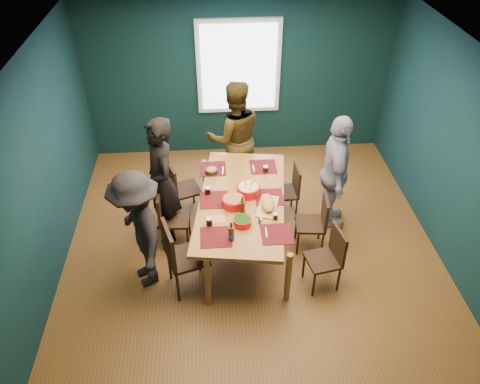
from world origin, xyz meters
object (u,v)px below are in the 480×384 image
object	(u,v)px
person_right	(335,174)
bowl_herbs	(242,221)
chair_left_far	(179,186)
chair_left_near	(179,253)
chair_right_near	(330,254)
cutting_board	(268,204)
chair_left_mid	(168,215)
chair_right_far	(290,187)
person_far_left	(161,182)
dining_table	(242,203)
chair_right_mid	(317,219)
person_near_left	(139,231)
person_back	(234,137)
bowl_dumpling	(248,190)
bowl_salad	(233,202)

from	to	relation	value
person_right	bowl_herbs	distance (m)	1.61
chair_left_far	chair_left_near	world-z (taller)	chair_left_near
chair_right_near	cutting_board	bearing A→B (deg)	130.50
bowl_herbs	chair_left_mid	bearing A→B (deg)	146.23
chair_left_far	cutting_board	xyz separation A→B (m)	(1.15, -0.94, 0.36)
chair_right_far	person_far_left	xyz separation A→B (m)	(-1.77, -0.33, 0.43)
chair_left_mid	chair_right_near	bearing A→B (deg)	-21.46
chair_right_far	chair_left_near	bearing A→B (deg)	-141.64
chair_left_near	cutting_board	distance (m)	1.24
chair_left_near	cutting_board	bearing A→B (deg)	7.27
dining_table	chair_left_mid	size ratio (longest dim) A/B	2.67
chair_left_far	chair_left_near	xyz separation A→B (m)	(0.05, -1.44, 0.07)
chair_left_mid	chair_left_near	bearing A→B (deg)	-75.53
chair_right_mid	person_near_left	world-z (taller)	person_near_left
person_far_left	person_back	xyz separation A→B (m)	(1.02, 1.10, -0.02)
bowl_dumpling	person_near_left	bearing A→B (deg)	-155.74
chair_right_near	cutting_board	world-z (taller)	cutting_board
chair_left_near	person_back	xyz separation A→B (m)	(0.79, 2.09, 0.31)
chair_left_near	chair_right_far	world-z (taller)	chair_left_near
chair_left_far	bowl_herbs	bearing A→B (deg)	-76.74
chair_left_near	bowl_herbs	bearing A→B (deg)	-2.57
chair_right_mid	chair_left_mid	bearing A→B (deg)	179.15
chair_left_far	cutting_board	bearing A→B (deg)	-59.13
person_near_left	bowl_salad	distance (m)	1.21
chair_right_near	cutting_board	xyz separation A→B (m)	(-0.70, 0.55, 0.38)
chair_left_far	person_far_left	world-z (taller)	person_far_left
chair_left_mid	chair_left_near	xyz separation A→B (m)	(0.18, -0.83, 0.09)
dining_table	cutting_board	size ratio (longest dim) A/B	3.93
chair_left_far	cutting_board	world-z (taller)	cutting_board
chair_right_mid	cutting_board	world-z (taller)	cutting_board
chair_right_far	bowl_dumpling	xyz separation A→B (m)	(-0.65, -0.53, 0.40)
person_far_left	person_near_left	distance (m)	0.85
chair_left_mid	bowl_dumpling	distance (m)	1.13
person_right	chair_left_far	bearing A→B (deg)	88.13
chair_left_mid	person_right	world-z (taller)	person_right
chair_left_mid	person_far_left	bearing A→B (deg)	112.64
chair_right_far	bowl_salad	world-z (taller)	bowl_salad
person_back	bowl_herbs	world-z (taller)	person_back
dining_table	person_near_left	distance (m)	1.36
cutting_board	person_right	bearing A→B (deg)	48.09
person_far_left	chair_left_near	bearing A→B (deg)	-5.19
chair_left_far	chair_right_near	world-z (taller)	chair_left_far
dining_table	chair_left_far	distance (m)	1.15
cutting_board	chair_left_mid	bearing A→B (deg)	-177.26
dining_table	chair_right_far	xyz separation A→B (m)	(0.74, 0.63, -0.26)
bowl_salad	cutting_board	distance (m)	0.43
chair_left_far	bowl_herbs	world-z (taller)	bowl_herbs
chair_left_far	person_near_left	size ratio (longest dim) A/B	0.54
dining_table	chair_right_near	world-z (taller)	chair_right_near
person_near_left	person_right	bearing A→B (deg)	88.09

